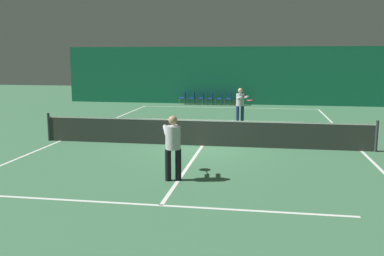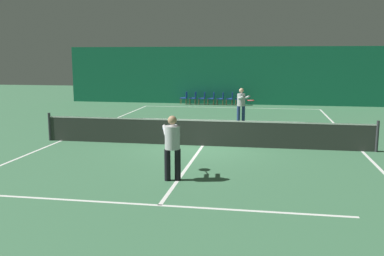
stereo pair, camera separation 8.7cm
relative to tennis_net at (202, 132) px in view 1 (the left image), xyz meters
The scene contains 18 objects.
ground_plane 0.51m from the tennis_net, ahead, with size 60.00×60.00×0.00m, color #3D704C.
backdrop_curtain 14.03m from the tennis_net, 90.00° to the left, with size 23.00×0.12×3.86m.
court_line_baseline_far 11.91m from the tennis_net, 90.00° to the left, with size 11.00×0.10×0.00m.
court_line_service_far 6.42m from the tennis_net, 90.00° to the left, with size 8.25×0.10×0.00m.
court_line_service_near 6.42m from the tennis_net, 90.00° to the right, with size 8.25×0.10×0.00m.
court_line_sideline_left 5.52m from the tennis_net, behind, with size 0.10×23.80×0.00m.
court_line_sideline_right 5.52m from the tennis_net, ahead, with size 0.10×23.80×0.00m.
court_line_centre 0.51m from the tennis_net, ahead, with size 0.10×12.80×0.00m.
tennis_net is the anchor object (origin of this frame).
player_near 4.47m from the tennis_net, 91.88° to the right, with size 0.78×1.41×1.70m.
player_far 5.83m from the tennis_net, 79.57° to the left, with size 0.97×1.36×1.69m.
courtside_chair_0 13.79m from the tennis_net, 103.50° to the left, with size 0.44×0.44×0.84m.
courtside_chair_1 13.66m from the tennis_net, 100.96° to the left, with size 0.44×0.44×0.84m.
courtside_chair_2 13.56m from the tennis_net, 98.38° to the left, with size 0.44×0.44×0.84m.
courtside_chair_3 13.48m from the tennis_net, 95.76° to the left, with size 0.44×0.44×0.84m.
courtside_chair_4 13.43m from the tennis_net, 93.12° to the left, with size 0.44×0.44×0.84m.
courtside_chair_5 13.41m from the tennis_net, 90.47° to the left, with size 0.44×0.44×0.84m.
courtside_chair_6 13.42m from the tennis_net, 87.82° to the left, with size 0.44×0.44×0.84m.
Camera 1 is at (2.12, -15.03, 3.18)m, focal length 40.00 mm.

